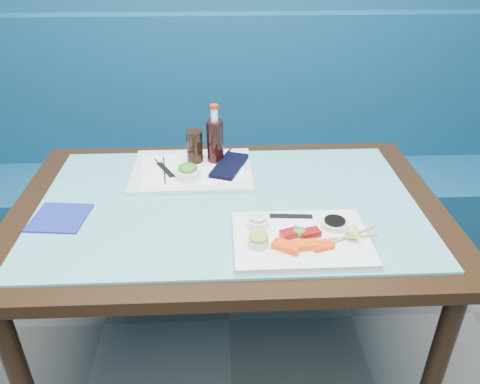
{
  "coord_description": "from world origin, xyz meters",
  "views": [
    {
      "loc": [
        -0.02,
        0.15,
        1.56
      ],
      "look_at": [
        0.04,
        1.44,
        0.8
      ],
      "focal_mm": 35.0,
      "sensor_mm": 36.0,
      "label": 1
    }
  ],
  "objects_px": {
    "cola_bottle_body": "(215,143)",
    "dining_table": "(228,225)",
    "booth_bench": "(225,180)",
    "serving_tray": "(192,170)",
    "cola_glass": "(195,146)",
    "seaweed_bowl": "(188,174)",
    "sashimi_plate": "(301,240)",
    "blue_napkin": "(60,218)"
  },
  "relations": [
    {
      "from": "seaweed_bowl",
      "to": "serving_tray",
      "type": "bearing_deg",
      "value": 82.41
    },
    {
      "from": "cola_glass",
      "to": "serving_tray",
      "type": "bearing_deg",
      "value": -100.3
    },
    {
      "from": "sashimi_plate",
      "to": "cola_glass",
      "type": "distance_m",
      "value": 0.59
    },
    {
      "from": "serving_tray",
      "to": "blue_napkin",
      "type": "height_order",
      "value": "serving_tray"
    },
    {
      "from": "seaweed_bowl",
      "to": "cola_glass",
      "type": "bearing_deg",
      "value": 81.25
    },
    {
      "from": "cola_glass",
      "to": "blue_napkin",
      "type": "relative_size",
      "value": 0.76
    },
    {
      "from": "cola_glass",
      "to": "cola_bottle_body",
      "type": "xyz_separation_m",
      "value": [
        0.08,
        0.0,
        0.01
      ]
    },
    {
      "from": "booth_bench",
      "to": "dining_table",
      "type": "height_order",
      "value": "booth_bench"
    },
    {
      "from": "dining_table",
      "to": "seaweed_bowl",
      "type": "bearing_deg",
      "value": 135.22
    },
    {
      "from": "cola_bottle_body",
      "to": "blue_napkin",
      "type": "xyz_separation_m",
      "value": [
        -0.48,
        -0.34,
        -0.08
      ]
    },
    {
      "from": "dining_table",
      "to": "cola_glass",
      "type": "distance_m",
      "value": 0.33
    },
    {
      "from": "booth_bench",
      "to": "cola_bottle_body",
      "type": "distance_m",
      "value": 0.74
    },
    {
      "from": "booth_bench",
      "to": "serving_tray",
      "type": "distance_m",
      "value": 0.75
    },
    {
      "from": "dining_table",
      "to": "booth_bench",
      "type": "bearing_deg",
      "value": 90.0
    },
    {
      "from": "booth_bench",
      "to": "serving_tray",
      "type": "xyz_separation_m",
      "value": [
        -0.13,
        -0.63,
        0.39
      ]
    },
    {
      "from": "sashimi_plate",
      "to": "serving_tray",
      "type": "xyz_separation_m",
      "value": [
        -0.33,
        0.44,
        -0.0
      ]
    },
    {
      "from": "seaweed_bowl",
      "to": "cola_glass",
      "type": "height_order",
      "value": "cola_glass"
    },
    {
      "from": "cola_bottle_body",
      "to": "cola_glass",
      "type": "bearing_deg",
      "value": -177.72
    },
    {
      "from": "seaweed_bowl",
      "to": "cola_bottle_body",
      "type": "height_order",
      "value": "cola_bottle_body"
    },
    {
      "from": "cola_bottle_body",
      "to": "dining_table",
      "type": "bearing_deg",
      "value": -81.5
    },
    {
      "from": "dining_table",
      "to": "cola_glass",
      "type": "height_order",
      "value": "cola_glass"
    },
    {
      "from": "serving_tray",
      "to": "seaweed_bowl",
      "type": "xyz_separation_m",
      "value": [
        -0.01,
        -0.07,
        0.03
      ]
    },
    {
      "from": "serving_tray",
      "to": "cola_bottle_body",
      "type": "xyz_separation_m",
      "value": [
        0.09,
        0.06,
        0.08
      ]
    },
    {
      "from": "sashimi_plate",
      "to": "serving_tray",
      "type": "height_order",
      "value": "sashimi_plate"
    },
    {
      "from": "seaweed_bowl",
      "to": "cola_glass",
      "type": "relative_size",
      "value": 0.71
    },
    {
      "from": "dining_table",
      "to": "cola_bottle_body",
      "type": "relative_size",
      "value": 8.06
    },
    {
      "from": "booth_bench",
      "to": "serving_tray",
      "type": "bearing_deg",
      "value": -101.25
    },
    {
      "from": "dining_table",
      "to": "blue_napkin",
      "type": "xyz_separation_m",
      "value": [
        -0.52,
        -0.08,
        0.09
      ]
    },
    {
      "from": "booth_bench",
      "to": "dining_table",
      "type": "xyz_separation_m",
      "value": [
        0.0,
        -0.84,
        0.29
      ]
    },
    {
      "from": "serving_tray",
      "to": "sashimi_plate",
      "type": "bearing_deg",
      "value": -53.89
    },
    {
      "from": "dining_table",
      "to": "blue_napkin",
      "type": "distance_m",
      "value": 0.53
    },
    {
      "from": "sashimi_plate",
      "to": "cola_bottle_body",
      "type": "bearing_deg",
      "value": 115.66
    },
    {
      "from": "dining_table",
      "to": "cola_glass",
      "type": "bearing_deg",
      "value": 113.58
    },
    {
      "from": "dining_table",
      "to": "serving_tray",
      "type": "relative_size",
      "value": 3.27
    },
    {
      "from": "booth_bench",
      "to": "cola_bottle_body",
      "type": "bearing_deg",
      "value": -94.0
    },
    {
      "from": "cola_bottle_body",
      "to": "blue_napkin",
      "type": "bearing_deg",
      "value": -144.32
    },
    {
      "from": "booth_bench",
      "to": "dining_table",
      "type": "distance_m",
      "value": 0.89
    },
    {
      "from": "dining_table",
      "to": "sashimi_plate",
      "type": "xyz_separation_m",
      "value": [
        0.2,
        -0.23,
        0.1
      ]
    },
    {
      "from": "serving_tray",
      "to": "cola_glass",
      "type": "bearing_deg",
      "value": 79.24
    },
    {
      "from": "booth_bench",
      "to": "cola_bottle_body",
      "type": "xyz_separation_m",
      "value": [
        -0.04,
        -0.57,
        0.47
      ]
    },
    {
      "from": "sashimi_plate",
      "to": "seaweed_bowl",
      "type": "relative_size",
      "value": 4.41
    },
    {
      "from": "sashimi_plate",
      "to": "cola_bottle_body",
      "type": "relative_size",
      "value": 2.21
    }
  ]
}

